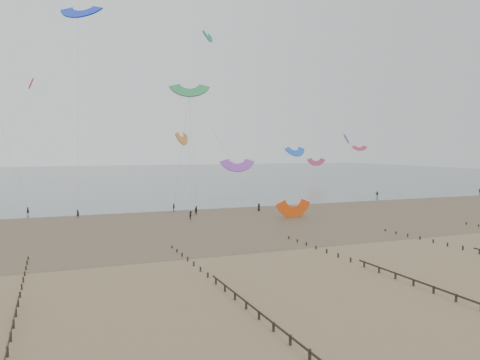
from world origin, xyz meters
The scene contains 7 objects.
ground centered at (0.00, 0.00, 0.00)m, with size 500.00×500.00×0.00m, color brown.
sea_and_shore centered at (-4.08, 34.40, 0.01)m, with size 500.00×665.00×0.03m.
groynes centered at (4.00, -19.05, 0.47)m, with size 72.16×50.16×1.00m.
kitesurfer_lead centered at (-24.47, 47.51, 0.79)m, with size 0.57×0.38×1.57m, color black.
kitesurfers centered at (22.60, 47.23, 0.85)m, with size 124.07×23.34×1.83m.
grounded_kite centered at (15.82, 32.15, 0.00)m, with size 6.93×3.63×5.28m, color #FB500F, non-canonical shape.
kites_airborne centered at (-9.95, 88.56, 20.06)m, with size 208.97×124.81×44.88m.
Camera 1 is at (-29.00, -50.13, 13.54)m, focal length 35.00 mm.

